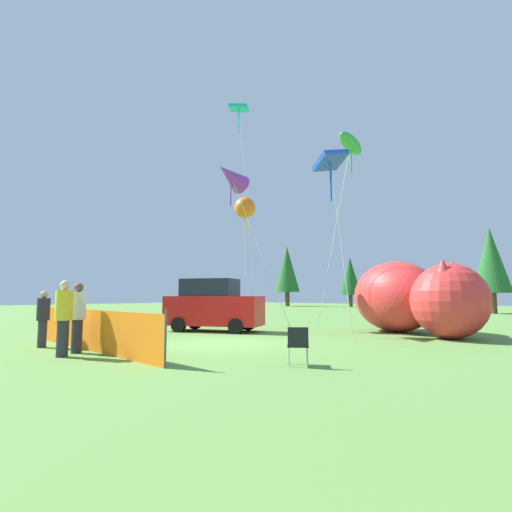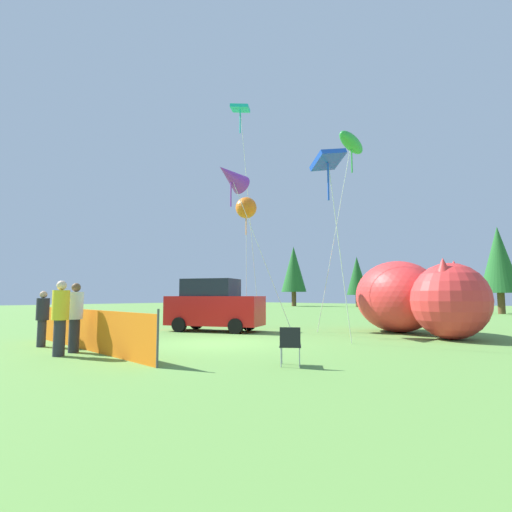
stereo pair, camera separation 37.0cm
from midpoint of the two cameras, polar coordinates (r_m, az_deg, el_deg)
ground_plane at (r=13.08m, az=-4.76°, el=-12.32°), size 120.00×120.00×0.00m
parked_car at (r=17.30m, az=-5.41°, el=-7.09°), size 4.38×3.07×2.23m
folding_chair at (r=8.89m, az=6.13°, el=-12.26°), size 0.65×0.65×0.84m
inflatable_cat at (r=17.16m, az=21.88°, el=-5.77°), size 6.37×5.21×2.96m
safety_fence at (r=12.21m, az=-22.00°, el=-9.75°), size 7.55×0.76×1.24m
spectator_in_blue_shirt at (r=11.29m, az=-25.32°, el=-7.58°), size 0.41×0.41×1.90m
spectator_in_grey_shirt at (r=11.86m, az=-23.63°, el=-7.64°), size 0.40×0.40×1.86m
spectator_in_black_shirt at (r=13.58m, az=-27.51°, el=-7.64°), size 0.36×0.36×1.65m
kite_purple_delta at (r=17.18m, az=-2.95°, el=11.27°), size 2.47×2.46×7.19m
kite_blue_box at (r=13.18m, az=11.09°, el=12.92°), size 1.20×1.58×6.09m
kite_green_fish at (r=18.07m, az=14.04°, el=15.33°), size 1.94×2.05×8.47m
kite_orange_flower at (r=19.05m, az=-0.86°, el=6.87°), size 1.40×1.45×6.17m
kite_teal_diamond at (r=21.31m, az=-1.69°, el=19.69°), size 1.26×1.85×11.08m
horizon_tree_east at (r=54.77m, az=14.42°, el=-2.77°), size 2.80×2.80×6.69m
horizon_tree_west at (r=39.26m, az=31.60°, el=-0.47°), size 3.07×3.07×7.33m
horizon_tree_mid at (r=57.65m, az=5.59°, el=-1.91°), size 3.59×3.59×8.57m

